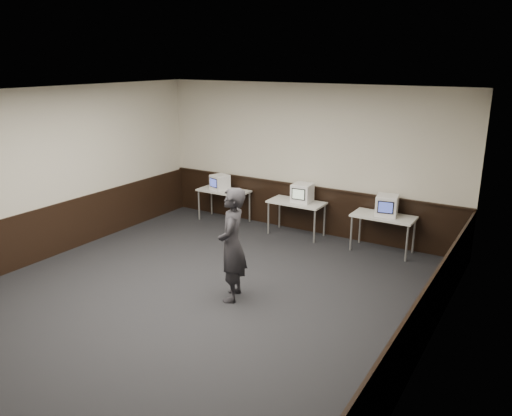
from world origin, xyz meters
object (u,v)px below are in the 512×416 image
at_px(person, 232,245).
at_px(desk_right, 383,219).
at_px(emac_left, 220,182).
at_px(emac_right, 387,205).
at_px(desk_center, 297,205).
at_px(emac_center, 302,193).
at_px(desk_left, 224,193).

bearing_deg(person, desk_right, 134.27).
bearing_deg(emac_left, emac_right, 17.80).
relative_size(desk_center, emac_left, 2.63).
distance_m(desk_center, emac_center, 0.29).
distance_m(desk_left, emac_left, 0.26).
relative_size(desk_center, person, 0.66).
distance_m(emac_left, emac_right, 3.92).
xyz_separation_m(emac_left, emac_right, (3.92, 0.07, 0.02)).
bearing_deg(emac_right, desk_center, 170.82).
bearing_deg(desk_left, emac_left, -157.01).
distance_m(desk_right, emac_center, 1.81).
bearing_deg(desk_left, emac_center, 0.97).
distance_m(emac_left, person, 4.03).
relative_size(desk_center, desk_right, 1.00).
height_order(emac_center, emac_right, emac_right).
relative_size(emac_left, emac_right, 0.93).
bearing_deg(desk_left, desk_right, 0.00).
xyz_separation_m(desk_left, desk_center, (1.90, 0.00, 0.00)).
height_order(desk_left, emac_left, emac_left).
bearing_deg(emac_right, person, -124.00).
height_order(desk_left, person, person).
height_order(desk_center, person, person).
bearing_deg(emac_right, desk_left, 170.33).
relative_size(desk_center, emac_right, 2.46).
bearing_deg(desk_left, desk_center, 0.00).
distance_m(desk_left, person, 4.02).
height_order(emac_left, emac_right, emac_right).
height_order(desk_center, emac_left, emac_left).
height_order(desk_left, emac_center, emac_center).
height_order(desk_right, emac_right, emac_right).
bearing_deg(emac_left, emac_center, 18.69).
bearing_deg(emac_left, desk_center, 17.82).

